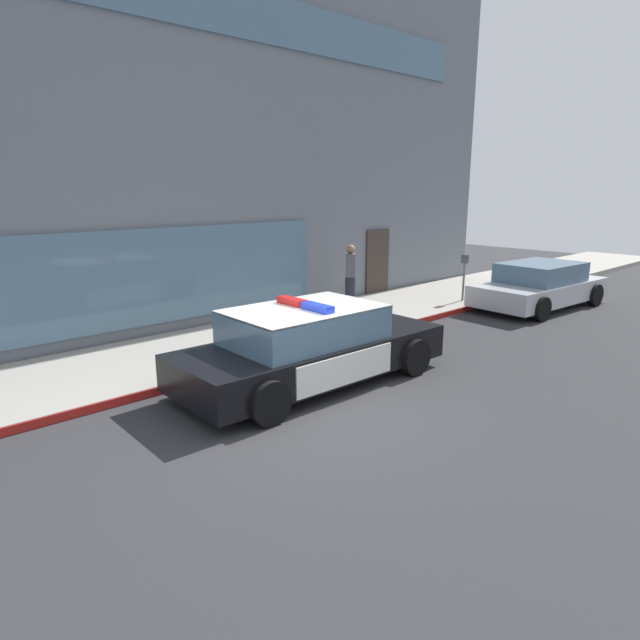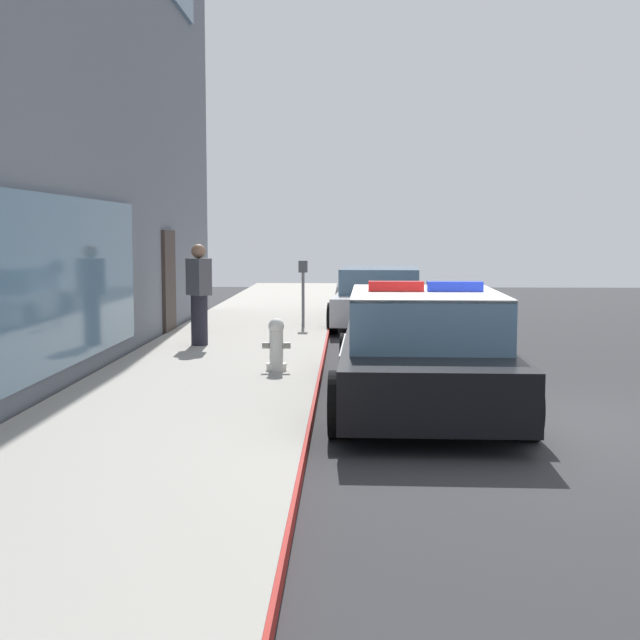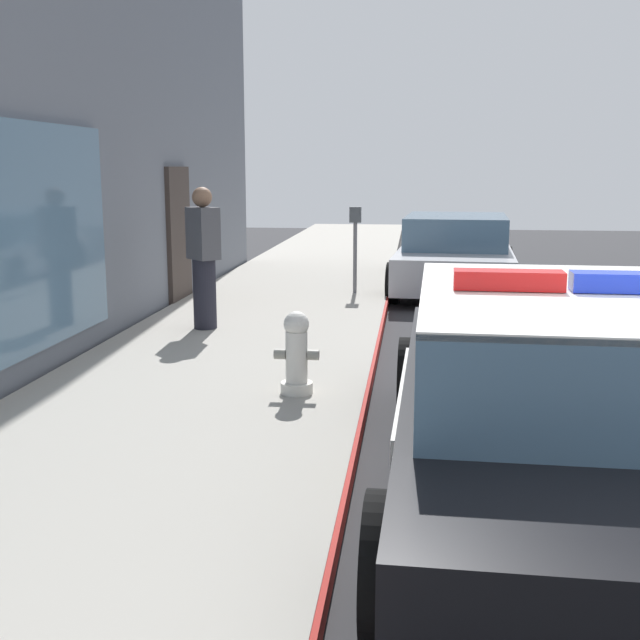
{
  "view_description": "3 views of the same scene",
  "coord_description": "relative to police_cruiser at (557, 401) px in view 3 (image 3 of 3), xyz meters",
  "views": [
    {
      "loc": [
        -4.95,
        -5.89,
        3.36
      ],
      "look_at": [
        2.5,
        2.18,
        0.67
      ],
      "focal_mm": 30.49,
      "sensor_mm": 36.0,
      "label": 1
    },
    {
      "loc": [
        -9.1,
        1.76,
        2.05
      ],
      "look_at": [
        2.09,
        2.12,
        0.93
      ],
      "focal_mm": 49.1,
      "sensor_mm": 36.0,
      "label": 2
    },
    {
      "loc": [
        -3.75,
        1.76,
        2.08
      ],
      "look_at": [
        2.53,
        2.5,
        0.87
      ],
      "focal_mm": 44.61,
      "sensor_mm": 36.0,
      "label": 3
    }
  ],
  "objects": [
    {
      "name": "sidewalk",
      "position": [
        -1.07,
        2.82,
        -0.6
      ],
      "size": [
        48.0,
        3.06,
        0.15
      ],
      "primitive_type": "cube",
      "color": "#A39E93",
      "rests_on": "ground"
    },
    {
      "name": "curb_red_paint",
      "position": [
        -1.07,
        1.27,
        -0.6
      ],
      "size": [
        28.8,
        0.04,
        0.14
      ],
      "primitive_type": "cube",
      "color": "maroon",
      "rests_on": "ground"
    },
    {
      "name": "police_cruiser",
      "position": [
        0.0,
        0.0,
        0.0
      ],
      "size": [
        5.02,
        2.18,
        1.49
      ],
      "rotation": [
        0.0,
        0.0,
        -0.03
      ],
      "color": "black",
      "rests_on": "ground"
    },
    {
      "name": "fire_hydrant",
      "position": [
        1.79,
        1.88,
        -0.18
      ],
      "size": [
        0.34,
        0.39,
        0.73
      ],
      "color": "silver",
      "rests_on": "sidewalk"
    },
    {
      "name": "car_down_street",
      "position": [
        8.9,
        0.18,
        -0.05
      ],
      "size": [
        4.55,
        2.27,
        1.29
      ],
      "rotation": [
        0.0,
        0.0,
        -0.07
      ],
      "color": "#B7B7BC",
      "rests_on": "ground"
    },
    {
      "name": "pedestrian_on_sidewalk",
      "position": [
        4.49,
        3.41,
        0.33
      ],
      "size": [
        0.47,
        0.47,
        1.71
      ],
      "rotation": [
        0.0,
        0.0,
        5.49
      ],
      "color": "#23232D",
      "rests_on": "sidewalk"
    },
    {
      "name": "parking_meter",
      "position": [
        7.53,
        1.8,
        0.4
      ],
      "size": [
        0.12,
        0.18,
        1.34
      ],
      "color": "slate",
      "rests_on": "sidewalk"
    }
  ]
}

